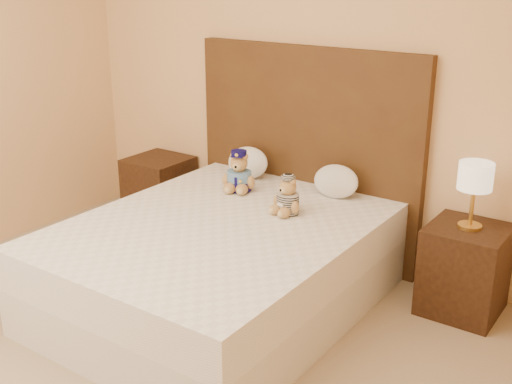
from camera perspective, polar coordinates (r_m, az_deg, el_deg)
room_walls at (r=3.02m, az=-12.85°, el=15.21°), size 4.04×4.52×2.72m
bed at (r=3.96m, az=-3.24°, el=-6.49°), size 1.60×2.00×0.55m
headboard at (r=4.57m, az=4.49°, el=3.46°), size 1.75×0.08×1.50m
nightstand_left at (r=5.28m, az=-8.56°, el=0.12°), size 0.45×0.45×0.55m
nightstand_right at (r=4.10m, az=18.03°, el=-6.57°), size 0.45×0.45×0.55m
lamp at (r=3.89m, az=18.91°, el=1.05°), size 0.20×0.20×0.40m
teddy_police at (r=4.36m, az=-1.51°, el=1.88°), size 0.30×0.30×0.28m
teddy_prisoner at (r=3.96m, az=2.85°, el=-0.29°), size 0.25×0.25×0.24m
pillow_left at (r=4.65m, az=-0.74°, el=2.76°), size 0.34×0.22×0.24m
pillow_right at (r=4.29m, az=7.12°, el=1.08°), size 0.32×0.21×0.23m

